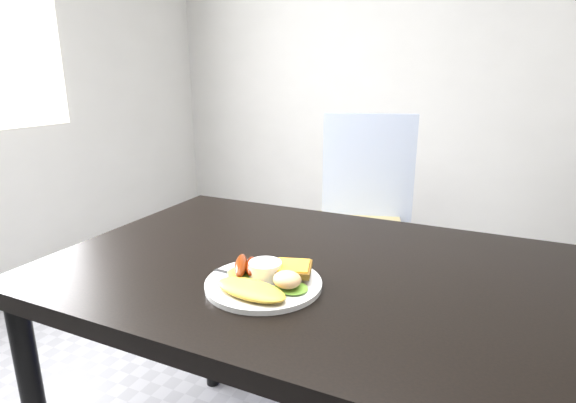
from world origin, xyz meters
TOP-DOWN VIEW (x-y plane):
  - room_back_panel at (0.00, 2.25)m, footprint 4.00×0.04m
  - dining_table at (0.00, 0.00)m, footprint 1.20×0.80m
  - dining_chair at (-0.21, 1.08)m, footprint 0.57×0.57m
  - person at (-0.08, 0.77)m, footprint 0.65×0.51m
  - plate at (-0.05, -0.15)m, footprint 0.24×0.24m
  - lettuce_left at (-0.10, -0.14)m, footprint 0.10×0.10m
  - lettuce_right at (0.02, -0.16)m, footprint 0.09×0.08m
  - omelette at (-0.04, -0.21)m, footprint 0.17×0.10m
  - sausage_a at (-0.11, -0.14)m, footprint 0.07×0.11m
  - sausage_b at (-0.09, -0.13)m, footprint 0.06×0.09m
  - ramekin at (-0.05, -0.14)m, footprint 0.09×0.09m
  - toast_a at (-0.03, -0.08)m, footprint 0.08×0.08m
  - toast_b at (-0.00, -0.11)m, footprint 0.10×0.10m
  - potato_salad at (0.01, -0.17)m, footprint 0.07×0.07m
  - fork at (-0.09, -0.15)m, footprint 0.14×0.02m

SIDE VIEW (x-z plane):
  - dining_chair at x=-0.21m, z-range 0.42..0.48m
  - dining_table at x=0.00m, z-range 0.71..0.75m
  - plate at x=-0.05m, z-range 0.75..0.76m
  - fork at x=-0.09m, z-range 0.76..0.77m
  - lettuce_right at x=0.02m, z-range 0.76..0.77m
  - lettuce_left at x=-0.10m, z-range 0.76..0.77m
  - toast_a at x=-0.03m, z-range 0.76..0.77m
  - omelette at x=-0.04m, z-range 0.76..0.78m
  - ramekin at x=-0.05m, z-range 0.76..0.80m
  - toast_b at x=0.00m, z-range 0.77..0.79m
  - sausage_a at x=-0.11m, z-range 0.77..0.80m
  - sausage_b at x=-0.09m, z-range 0.77..0.79m
  - potato_salad at x=0.01m, z-range 0.77..0.80m
  - person at x=-0.08m, z-range 0.00..1.58m
  - room_back_panel at x=0.00m, z-range 0.00..2.70m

